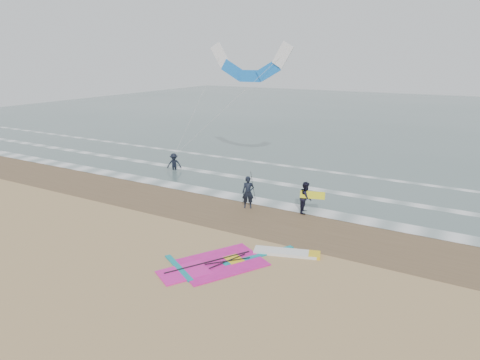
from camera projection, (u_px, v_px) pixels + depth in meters
The scene contains 11 objects.
ground at pixel (208, 269), 17.00m from camera, with size 120.00×120.00×0.00m, color tan.
sea_water at pixel (410, 119), 56.89m from camera, with size 120.00×80.00×0.02m, color #47605E.
wet_sand_band at pixel (273, 220), 21.99m from camera, with size 120.00×5.00×0.01m, color brown.
foam_waterline at pixel (306, 196), 25.67m from camera, with size 120.00×9.15×0.02m.
windsurf_rig at pixel (239, 261), 17.58m from camera, with size 5.78×5.47×0.14m.
person_standing at pixel (248, 192), 23.51m from camera, with size 0.66×0.43×1.80m, color black.
person_walking at pixel (306, 197), 22.80m from camera, with size 0.84×0.65×1.72m, color black.
person_wading at pixel (174, 160), 31.24m from camera, with size 1.05×0.60×1.63m, color black.
held_pole at pixel (253, 186), 23.25m from camera, with size 0.17×0.86×1.82m.
carried_kiteboard at pixel (312, 195), 22.46m from camera, with size 1.30×0.51×0.39m.
surf_kite at pixel (250, 66), 29.61m from camera, with size 7.89×3.14×8.01m.
Camera 1 is at (8.77, -12.63, 8.17)m, focal length 32.00 mm.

